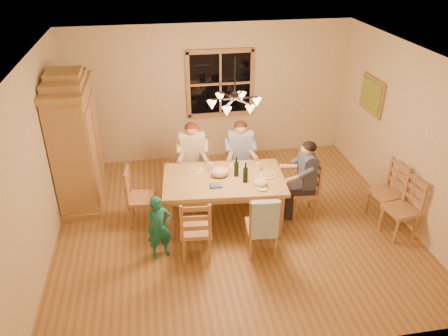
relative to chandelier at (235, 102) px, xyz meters
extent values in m
plane|color=olive|center=(0.00, 0.00, -2.08)|extent=(5.50, 5.50, 0.00)
cube|color=white|center=(0.00, 0.00, 0.62)|extent=(5.50, 5.00, 0.02)
cube|color=beige|center=(0.00, 2.50, -0.73)|extent=(5.50, 0.02, 2.70)
cube|color=beige|center=(-2.75, 0.00, -0.73)|extent=(0.02, 5.00, 2.70)
cube|color=beige|center=(2.75, 0.00, -0.73)|extent=(0.02, 5.00, 2.70)
cube|color=black|center=(0.20, 2.48, -0.53)|extent=(1.20, 0.03, 1.20)
cube|color=#9E7545|center=(0.20, 2.46, -0.53)|extent=(1.30, 0.06, 1.30)
cube|color=olive|center=(2.72, 1.20, -0.48)|extent=(0.04, 0.78, 0.64)
cube|color=#1E6B2D|center=(2.69, 1.20, -0.48)|extent=(0.02, 0.68, 0.54)
cylinder|color=black|center=(0.00, 0.00, 0.36)|extent=(0.02, 0.02, 0.53)
sphere|color=black|center=(0.00, 0.00, 0.09)|extent=(0.12, 0.12, 0.12)
cylinder|color=black|center=(0.16, 0.00, 0.05)|extent=(0.34, 0.02, 0.02)
cone|color=#FFB259|center=(0.32, 0.00, -0.03)|extent=(0.13, 0.13, 0.12)
cylinder|color=black|center=(0.08, 0.14, 0.05)|extent=(0.19, 0.31, 0.02)
cone|color=#FFB259|center=(0.16, 0.28, -0.03)|extent=(0.13, 0.13, 0.12)
cylinder|color=black|center=(-0.08, 0.14, 0.05)|extent=(0.19, 0.31, 0.02)
cone|color=#FFB259|center=(-0.16, 0.28, -0.03)|extent=(0.13, 0.13, 0.12)
cylinder|color=black|center=(-0.16, 0.00, 0.05)|extent=(0.34, 0.02, 0.02)
cone|color=#FFB259|center=(-0.32, 0.00, -0.03)|extent=(0.13, 0.13, 0.12)
cylinder|color=black|center=(-0.08, -0.14, 0.05)|extent=(0.19, 0.31, 0.02)
cone|color=#FFB259|center=(-0.16, -0.28, -0.03)|extent=(0.13, 0.13, 0.12)
cylinder|color=black|center=(0.08, -0.14, 0.05)|extent=(0.19, 0.31, 0.02)
cone|color=#FFB259|center=(0.16, -0.28, -0.03)|extent=(0.13, 0.13, 0.12)
cube|color=olive|center=(-2.43, 1.17, -1.08)|extent=(0.60, 1.30, 2.00)
cube|color=olive|center=(-2.43, 1.17, -0.03)|extent=(0.66, 1.40, 0.10)
cube|color=olive|center=(-2.43, 1.17, 0.07)|extent=(0.58, 1.00, 0.12)
cube|color=olive|center=(-2.43, 1.17, 0.17)|extent=(0.52, 0.55, 0.10)
cube|color=#9E7545|center=(-2.12, 0.84, -1.08)|extent=(0.03, 0.55, 1.60)
cube|color=#9E7545|center=(-2.12, 1.50, -1.08)|extent=(0.03, 0.55, 1.60)
cube|color=olive|center=(-2.43, 1.17, -2.02)|extent=(0.66, 1.40, 0.12)
cube|color=tan|center=(-0.12, 0.19, -1.35)|extent=(1.97, 1.30, 0.06)
cube|color=#9E7545|center=(-0.12, 0.19, -1.43)|extent=(1.81, 1.14, 0.10)
cylinder|color=#9E7545|center=(-1.00, -0.21, -1.73)|extent=(0.09, 0.09, 0.70)
cylinder|color=#9E7545|center=(0.68, -0.35, -1.73)|extent=(0.09, 0.09, 0.70)
cylinder|color=#9E7545|center=(-0.92, 0.74, -1.73)|extent=(0.09, 0.09, 0.70)
cylinder|color=#9E7545|center=(0.76, 0.60, -1.73)|extent=(0.09, 0.09, 0.70)
cube|color=#9E7545|center=(-0.52, 1.12, -1.63)|extent=(0.47, 0.46, 0.06)
cube|color=#9E7545|center=(-0.52, 1.12, -1.36)|extent=(0.38, 0.08, 0.54)
cube|color=#9E7545|center=(0.32, 1.05, -1.63)|extent=(0.47, 0.46, 0.06)
cube|color=#9E7545|center=(0.32, 1.05, -1.36)|extent=(0.38, 0.08, 0.54)
cube|color=#9E7545|center=(-0.66, -0.66, -1.63)|extent=(0.47, 0.46, 0.06)
cube|color=#9E7545|center=(-0.66, -0.66, -1.36)|extent=(0.38, 0.08, 0.54)
cube|color=#9E7545|center=(0.27, -0.73, -1.63)|extent=(0.47, 0.46, 0.06)
cube|color=#9E7545|center=(0.27, -0.73, -1.36)|extent=(0.38, 0.08, 0.54)
cube|color=#9E7545|center=(-1.43, 0.30, -1.63)|extent=(0.46, 0.47, 0.06)
cube|color=#9E7545|center=(-1.43, 0.30, -1.36)|extent=(0.08, 0.38, 0.54)
cube|color=#9E7545|center=(1.18, 0.08, -1.63)|extent=(0.46, 0.47, 0.06)
cube|color=#9E7545|center=(1.18, 0.08, -1.36)|extent=(0.08, 0.38, 0.54)
cube|color=beige|center=(-0.52, 1.12, -1.24)|extent=(0.42, 0.25, 0.52)
cube|color=#262328|center=(-0.52, 1.12, -1.55)|extent=(0.41, 0.45, 0.14)
sphere|color=tan|center=(-0.52, 1.12, -0.86)|extent=(0.21, 0.21, 0.21)
ellipsoid|color=#592614|center=(-0.52, 1.12, -0.83)|extent=(0.22, 0.22, 0.17)
cube|color=#2E4A7F|center=(0.32, 1.05, -1.24)|extent=(0.42, 0.25, 0.52)
cube|color=#262328|center=(0.32, 1.05, -1.55)|extent=(0.41, 0.45, 0.14)
sphere|color=tan|center=(0.32, 1.05, -0.86)|extent=(0.21, 0.21, 0.21)
ellipsoid|color=#381E11|center=(0.32, 1.05, -0.83)|extent=(0.22, 0.22, 0.17)
cube|color=#3C4960|center=(1.18, 0.08, -1.24)|extent=(0.25, 0.42, 0.52)
cube|color=#262328|center=(1.18, 0.08, -1.55)|extent=(0.45, 0.41, 0.14)
sphere|color=tan|center=(1.18, 0.08, -0.86)|extent=(0.21, 0.21, 0.21)
ellipsoid|color=black|center=(1.18, 0.08, -0.83)|extent=(0.22, 0.22, 0.17)
cube|color=#A9D2E5|center=(0.26, -0.92, -1.38)|extent=(0.39, 0.13, 0.58)
cylinder|color=black|center=(0.09, 0.22, -1.15)|extent=(0.08, 0.08, 0.33)
cylinder|color=black|center=(0.19, 0.02, -1.15)|extent=(0.08, 0.08, 0.33)
cylinder|color=white|center=(-0.53, 0.52, -1.31)|extent=(0.26, 0.26, 0.02)
cylinder|color=white|center=(0.17, 0.52, -1.31)|extent=(0.26, 0.26, 0.02)
cylinder|color=white|center=(0.58, 0.15, -1.31)|extent=(0.26, 0.26, 0.02)
cylinder|color=silver|center=(-0.29, 0.45, -1.25)|extent=(0.06, 0.06, 0.14)
cylinder|color=silver|center=(0.47, 0.34, -1.25)|extent=(0.06, 0.06, 0.14)
ellipsoid|color=beige|center=(0.39, -0.13, -1.26)|extent=(0.20, 0.20, 0.11)
cube|color=#466580|center=(-0.28, -0.04, -1.30)|extent=(0.19, 0.15, 0.03)
ellipsoid|color=beige|center=(-0.17, 0.25, -1.24)|extent=(0.28, 0.22, 0.15)
imported|color=#1B796C|center=(-1.17, -0.57, -1.59)|extent=(0.40, 0.32, 0.98)
cube|color=#9E7545|center=(2.45, -0.69, -1.63)|extent=(0.48, 0.50, 0.06)
cube|color=#9E7545|center=(2.45, -0.69, -1.36)|extent=(0.11, 0.38, 0.54)
cube|color=#9E7545|center=(2.45, -0.22, -1.63)|extent=(0.50, 0.52, 0.06)
cube|color=#9E7545|center=(2.45, -0.22, -1.36)|extent=(0.12, 0.38, 0.54)
camera|label=1|loc=(-1.11, -5.64, 2.10)|focal=35.00mm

